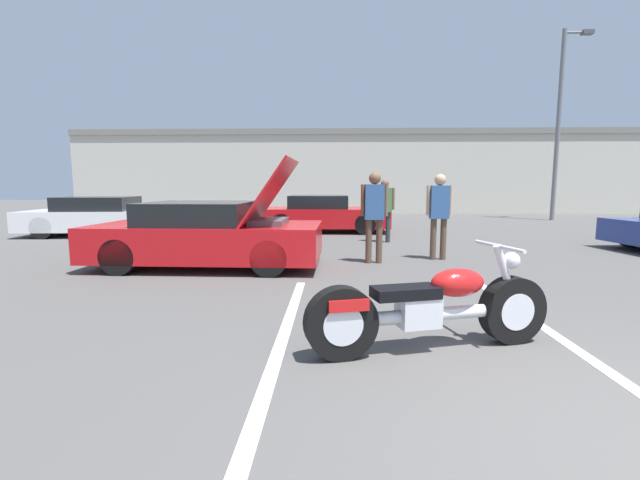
{
  "coord_description": "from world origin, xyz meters",
  "views": [
    {
      "loc": [
        -1.96,
        -2.05,
        1.49
      ],
      "look_at": [
        -2.14,
        3.31,
        0.8
      ],
      "focal_mm": 24.0,
      "sensor_mm": 36.0,
      "label": 1
    }
  ],
  "objects": [
    {
      "name": "parking_stripe_foreground",
      "position": [
        -2.46,
        1.56,
        0.0
      ],
      "size": [
        0.12,
        5.58,
        0.01
      ],
      "primitive_type": "cube",
      "color": "white",
      "rests_on": "ground"
    },
    {
      "name": "parking_stripe_middle",
      "position": [
        0.25,
        1.56,
        0.0
      ],
      "size": [
        0.12,
        5.58,
        0.01
      ],
      "primitive_type": "cube",
      "color": "white",
      "rests_on": "ground"
    },
    {
      "name": "far_building",
      "position": [
        0.0,
        22.69,
        2.34
      ],
      "size": [
        32.0,
        4.2,
        4.4
      ],
      "color": "beige",
      "rests_on": "ground"
    },
    {
      "name": "light_pole",
      "position": [
        7.43,
        16.45,
        4.26
      ],
      "size": [
        1.21,
        0.28,
        7.75
      ],
      "color": "slate",
      "rests_on": "ground"
    },
    {
      "name": "motorcycle",
      "position": [
        -1.09,
        1.71,
        0.39
      ],
      "size": [
        2.29,
        0.9,
        0.95
      ],
      "rotation": [
        0.0,
        0.0,
        0.27
      ],
      "color": "black",
      "rests_on": "ground"
    },
    {
      "name": "show_car_hood_open",
      "position": [
        -4.24,
        5.65,
        0.58
      ],
      "size": [
        4.11,
        1.99,
        1.96
      ],
      "rotation": [
        0.0,
        0.0,
        -0.02
      ],
      "color": "red",
      "rests_on": "ground"
    },
    {
      "name": "parked_car_mid_row",
      "position": [
        -2.31,
        11.62,
        0.56
      ],
      "size": [
        4.1,
        1.9,
        1.16
      ],
      "rotation": [
        0.0,
        0.0,
        -0.01
      ],
      "color": "red",
      "rests_on": "ground"
    },
    {
      "name": "parked_car_left_row",
      "position": [
        -8.79,
        10.39,
        0.55
      ],
      "size": [
        4.58,
        2.22,
        1.14
      ],
      "rotation": [
        0.0,
        0.0,
        0.1
      ],
      "color": "white",
      "rests_on": "ground"
    },
    {
      "name": "spectator_near_motorcycle",
      "position": [
        0.13,
        6.51,
        1.02
      ],
      "size": [
        0.52,
        0.22,
        1.7
      ],
      "color": "brown",
      "rests_on": "ground"
    },
    {
      "name": "spectator_by_show_car",
      "position": [
        -0.64,
        9.11,
        0.97
      ],
      "size": [
        0.52,
        0.21,
        1.63
      ],
      "color": "#333338",
      "rests_on": "ground"
    },
    {
      "name": "spectator_midground",
      "position": [
        -1.19,
        6.08,
        1.03
      ],
      "size": [
        0.52,
        0.23,
        1.73
      ],
      "color": "brown",
      "rests_on": "ground"
    }
  ]
}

